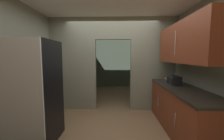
{
  "coord_description": "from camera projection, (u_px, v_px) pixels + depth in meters",
  "views": [
    {
      "loc": [
        0.12,
        -2.61,
        1.53
      ],
      "look_at": [
        0.01,
        0.74,
        1.2
      ],
      "focal_mm": 22.11,
      "sensor_mm": 36.0,
      "label": 1
    }
  ],
  "objects": [
    {
      "name": "lower_cabinet_run",
      "position": [
        181.0,
        110.0,
        2.78
      ],
      "size": [
        0.66,
        2.16,
        0.91
      ],
      "color": "maroon",
      "rests_on": "ground"
    },
    {
      "name": "kitchen_overhead_slab",
      "position": [
        111.0,
        3.0,
        2.89
      ],
      "size": [
        3.94,
        6.63,
        0.06
      ],
      "primitive_type": "cube",
      "color": "silver"
    },
    {
      "name": "upper_cabinet_counterside",
      "position": [
        185.0,
        43.0,
        2.65
      ],
      "size": [
        0.36,
        1.95,
        0.77
      ],
      "color": "maroon"
    },
    {
      "name": "boombox",
      "position": [
        174.0,
        80.0,
        3.06
      ],
      "size": [
        0.2,
        0.35,
        0.22
      ],
      "color": "black",
      "rests_on": "lower_cabinet_run"
    },
    {
      "name": "ground",
      "position": [
        110.0,
        133.0,
        2.75
      ],
      "size": [
        20.0,
        20.0,
        0.0
      ],
      "primitive_type": "plane",
      "color": "brown"
    },
    {
      "name": "book_stack",
      "position": [
        167.0,
        80.0,
        3.41
      ],
      "size": [
        0.14,
        0.17,
        0.09
      ],
      "color": "#8C3893",
      "rests_on": "lower_cabinet_run"
    },
    {
      "name": "adjoining_room_shell",
      "position": [
        114.0,
        62.0,
        6.12
      ],
      "size": [
        3.54,
        3.31,
        2.61
      ],
      "color": "slate",
      "rests_on": "ground"
    },
    {
      "name": "kitchen_partition",
      "position": [
        112.0,
        62.0,
        3.92
      ],
      "size": [
        3.54,
        0.12,
        2.61
      ],
      "color": "gray",
      "rests_on": "ground"
    },
    {
      "name": "refrigerator",
      "position": [
        33.0,
        92.0,
        2.41
      ],
      "size": [
        0.76,
        0.8,
        1.81
      ],
      "color": "black",
      "rests_on": "ground"
    }
  ]
}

